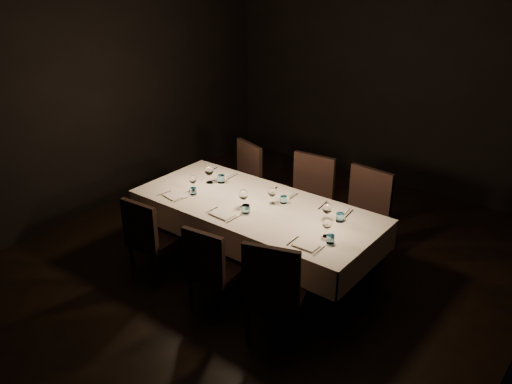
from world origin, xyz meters
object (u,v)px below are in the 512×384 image
Objects in this scene: chair_near_left at (148,235)px; chair_far_center at (308,198)px; chair_far_right at (362,214)px; chair_near_right at (275,287)px; chair_far_left at (242,179)px; chair_near_center at (211,266)px; dining_table at (256,211)px.

chair_near_left is 0.87× the size of chair_far_center.
chair_near_left is 2.20m from chair_far_right.
chair_near_right is at bearing -71.63° from chair_far_center.
chair_far_left is 1.61m from chair_far_right.
chair_near_center is at bearing 173.34° from chair_near_left.
chair_far_left is at bearing -174.60° from chair_far_right.
dining_table is 2.46× the size of chair_far_right.
chair_far_center is (0.94, 0.01, 0.02)m from chair_far_left.
chair_near_right reaches higher than chair_far_left.
chair_near_center is 1.77m from chair_far_right.
chair_far_center is 1.00× the size of chair_far_right.
dining_table is 2.60× the size of chair_far_left.
chair_far_right reaches higher than chair_near_left.
chair_far_right is (0.67, 0.02, 0.00)m from chair_far_center.
chair_near_right is at bearing -44.15° from dining_table.
chair_far_right reaches higher than dining_table.
chair_far_center is at bearing -96.12° from chair_near_center.
chair_far_right is at bearing 48.05° from dining_table.
chair_near_right is (0.69, 0.03, 0.05)m from chair_near_center.
chair_near_center reaches higher than dining_table.
chair_far_center is at bearing 83.83° from dining_table.
chair_near_left reaches higher than dining_table.
chair_near_right is 1.02× the size of chair_far_left.
chair_near_center is 0.87× the size of chair_far_right.
chair_near_right is 1.76m from chair_far_center.
chair_far_center is (-0.71, 1.60, 0.01)m from chair_near_right.
chair_far_left is at bearing 175.10° from chair_far_center.
chair_near_left is 0.89× the size of chair_near_right.
chair_near_left is (-0.75, -0.77, -0.19)m from dining_table.
chair_far_right is (1.61, 0.03, 0.03)m from chair_far_left.
chair_near_right reaches higher than chair_near_left.
chair_near_right reaches higher than chair_near_center.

